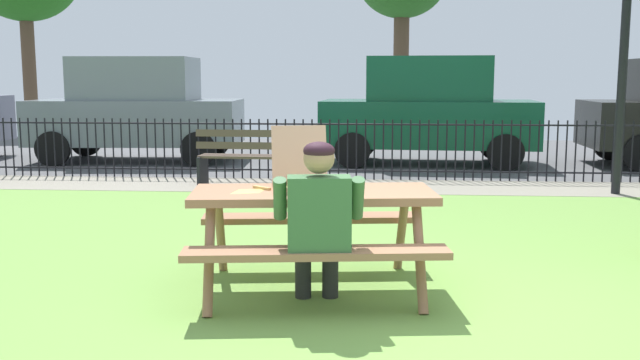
# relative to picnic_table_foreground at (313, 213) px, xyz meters

# --- Properties ---
(ground) EXTENTS (28.00, 10.61, 0.02)m
(ground) POSITION_rel_picnic_table_foreground_xyz_m (0.87, 0.64, -0.61)
(ground) COLOR #709F46
(cobblestone_walkway) EXTENTS (28.00, 1.40, 0.01)m
(cobblestone_walkway) POSITION_rel_picnic_table_foreground_xyz_m (0.87, 5.24, -0.60)
(cobblestone_walkway) COLOR gray
(street_asphalt) EXTENTS (28.00, 7.45, 0.01)m
(street_asphalt) POSITION_rel_picnic_table_foreground_xyz_m (0.87, 9.67, -0.60)
(street_asphalt) COLOR #515154
(picnic_table_foreground) EXTENTS (1.96, 1.69, 0.79)m
(picnic_table_foreground) POSITION_rel_picnic_table_foreground_xyz_m (0.00, 0.00, 0.00)
(picnic_table_foreground) COLOR #9B6B4D
(picnic_table_foreground) RESTS_ON ground
(pizza_box_open) EXTENTS (0.52, 0.58, 0.47)m
(pizza_box_open) POSITION_rel_picnic_table_foreground_xyz_m (-0.09, 0.06, 0.26)
(pizza_box_open) COLOR tan
(pizza_box_open) RESTS_ON picnic_table_foreground
(pizza_slice_on_table) EXTENTS (0.30, 0.32, 0.02)m
(pizza_slice_on_table) POSITION_rel_picnic_table_foreground_xyz_m (-0.46, -0.05, 0.18)
(pizza_slice_on_table) COLOR #EACC58
(pizza_slice_on_table) RESTS_ON picnic_table_foreground
(adult_at_table) EXTENTS (0.63, 0.62, 1.19)m
(adult_at_table) POSITION_rel_picnic_table_foreground_xyz_m (0.08, -0.50, 0.06)
(adult_at_table) COLOR #242424
(adult_at_table) RESTS_ON ground
(iron_fence_streetside) EXTENTS (23.20, 0.03, 0.95)m
(iron_fence_streetside) POSITION_rel_picnic_table_foreground_xyz_m (0.87, 5.94, -0.11)
(iron_fence_streetside) COLOR black
(iron_fence_streetside) RESTS_ON ground
(park_bench_center) EXTENTS (1.62, 0.55, 0.85)m
(park_bench_center) POSITION_rel_picnic_table_foreground_xyz_m (-1.36, 5.10, -0.18)
(park_bench_center) COLOR brown
(park_bench_center) RESTS_ON ground
(parked_car_left) EXTENTS (3.99, 2.01, 1.98)m
(parked_car_left) POSITION_rel_picnic_table_foreground_xyz_m (-4.09, 8.12, 0.41)
(parked_car_left) COLOR slate
(parked_car_left) RESTS_ON ground
(parked_car_center) EXTENTS (3.99, 2.02, 1.98)m
(parked_car_center) POSITION_rel_picnic_table_foreground_xyz_m (1.43, 8.12, 0.41)
(parked_car_center) COLOR #104B31
(parked_car_center) RESTS_ON ground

